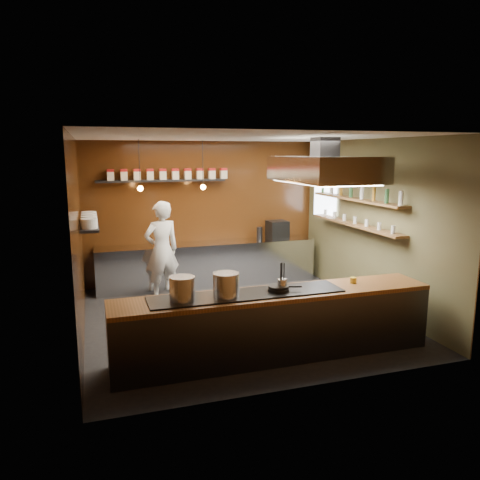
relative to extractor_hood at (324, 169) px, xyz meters
name	(u,v)px	position (x,y,z in m)	size (l,w,h in m)	color
floor	(239,318)	(-1.30, 0.40, -2.51)	(5.00, 5.00, 0.00)	black
back_wall	(204,212)	(-1.30, 2.90, -1.01)	(5.00, 5.00, 0.00)	#341809
left_wall	(78,239)	(-3.80, 0.40, -1.01)	(5.00, 5.00, 0.00)	#341809
right_wall	(372,224)	(1.20, 0.40, -1.01)	(5.00, 5.00, 0.00)	brown
ceiling	(239,137)	(-1.30, 0.40, 0.49)	(5.00, 5.00, 0.00)	silver
window_pane	(325,194)	(1.15, 2.10, -0.61)	(1.00, 1.00, 0.00)	white
prep_counter	(208,264)	(-1.30, 2.57, -2.06)	(4.60, 0.65, 0.90)	silver
pass_counter	(275,324)	(-1.30, -1.20, -2.04)	(4.40, 0.72, 0.94)	#38383D
tin_shelf	(162,181)	(-2.20, 2.76, -0.31)	(2.60, 0.26, 0.04)	black
plate_shelf	(89,226)	(-3.64, 1.40, -0.96)	(0.30, 1.40, 0.04)	black
bottle_shelf_upper	(356,199)	(1.04, 0.70, -0.59)	(0.26, 2.80, 0.04)	brown
bottle_shelf_lower	(355,225)	(1.04, 0.70, -1.06)	(0.26, 2.80, 0.04)	brown
extractor_hood	(324,169)	(0.00, 0.00, 0.00)	(1.20, 2.00, 0.72)	#38383D
pendant_left	(140,186)	(-2.70, 2.10, -0.35)	(0.10, 0.10, 0.95)	black
pendant_right	(203,184)	(-1.50, 2.10, -0.35)	(0.10, 0.10, 0.95)	black
storage_tins	(169,174)	(-2.05, 2.76, -0.17)	(2.43, 0.13, 0.22)	beige
plate_stacks	(89,220)	(-3.64, 1.40, -0.86)	(0.26, 1.16, 0.16)	silver
bottles	(356,192)	(1.04, 0.70, -0.45)	(0.06, 2.66, 0.24)	silver
wine_glasses	(355,220)	(1.04, 0.70, -0.97)	(0.07, 2.37, 0.13)	silver
stockpot_large	(182,289)	(-2.57, -1.25, -1.41)	(0.32, 0.32, 0.31)	silver
stockpot_small	(226,285)	(-2.01, -1.26, -1.41)	(0.34, 0.34, 0.32)	silver
utensil_crock	(282,285)	(-1.23, -1.25, -1.48)	(0.13, 0.13, 0.17)	#B9BCC1
frying_pan	(279,288)	(-1.26, -1.22, -1.53)	(0.46, 0.29, 0.07)	black
butter_jar	(353,280)	(-0.07, -1.13, -1.54)	(0.09, 0.09, 0.08)	gold
espresso_machine	(277,230)	(0.23, 2.49, -1.40)	(0.41, 0.39, 0.41)	black
chef	(162,250)	(-2.36, 1.93, -1.57)	(0.68, 0.45, 1.87)	white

